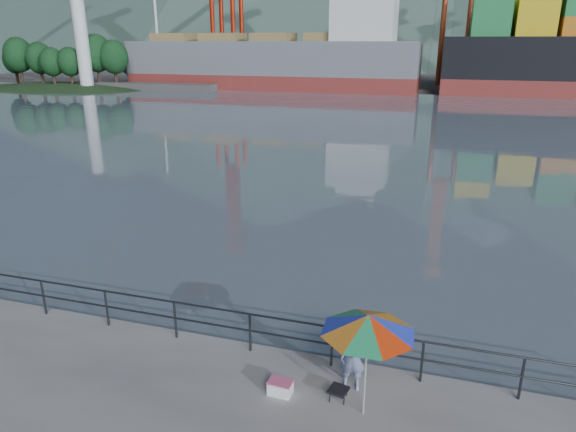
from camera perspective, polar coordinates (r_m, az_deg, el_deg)
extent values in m
cube|color=slate|center=(138.51, 15.57, 15.33)|extent=(500.00, 280.00, 0.00)
cube|color=#514F4C|center=(101.61, 20.49, 13.78)|extent=(200.00, 40.00, 0.40)
cylinder|color=#2D3033|center=(12.70, -8.57, -10.07)|extent=(22.00, 0.05, 0.05)
cylinder|color=#2D3033|center=(12.92, -8.47, -11.81)|extent=(22.00, 0.05, 0.05)
cube|color=#2D3033|center=(12.95, -8.46, -12.00)|extent=(22.00, 0.06, 1.00)
ellipsoid|color=#263F1E|center=(92.66, -23.98, 12.96)|extent=(48.00, 26.40, 8.40)
cylinder|color=white|center=(87.82, -21.89, 17.25)|extent=(2.00, 2.00, 13.00)
cube|color=orange|center=(100.47, 20.68, 15.20)|extent=(6.00, 2.40, 5.20)
cube|color=#194CA5|center=(101.07, 24.37, 14.03)|extent=(6.00, 2.40, 2.60)
cube|color=orange|center=(102.01, 28.07, 13.54)|extent=(6.00, 2.40, 2.60)
cube|color=orange|center=(103.46, 20.61, 15.29)|extent=(6.00, 2.40, 5.20)
cube|color=gray|center=(104.04, 24.19, 14.14)|extent=(6.00, 2.40, 2.60)
cube|color=yellow|center=(104.96, 27.79, 13.67)|extent=(6.00, 2.40, 2.60)
imported|color=navy|center=(11.35, 7.22, -15.27)|extent=(0.58, 0.40, 1.52)
cylinder|color=white|center=(10.53, 8.62, -16.59)|extent=(0.04, 0.04, 2.06)
cone|color=orange|center=(9.97, 8.91, -11.75)|extent=(2.36, 2.36, 0.38)
cube|color=black|center=(11.31, 5.63, -18.67)|extent=(0.45, 0.45, 0.05)
cube|color=#2D3033|center=(11.39, 5.61, -19.17)|extent=(0.32, 0.32, 0.20)
cube|color=white|center=(11.45, -0.86, -18.56)|extent=(0.50, 0.35, 0.28)
cylinder|color=black|center=(12.61, 5.66, -15.49)|extent=(0.74, 1.78, 1.35)
cube|color=maroon|center=(84.16, -2.13, 14.59)|extent=(46.20, 8.00, 2.50)
cube|color=slate|center=(83.96, -2.17, 17.14)|extent=(46.20, 8.00, 5.00)
cube|color=silver|center=(80.36, 8.51, 21.16)|extent=(9.00, 6.72, 7.00)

